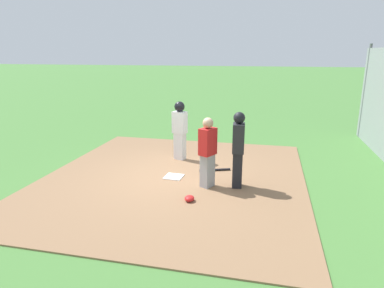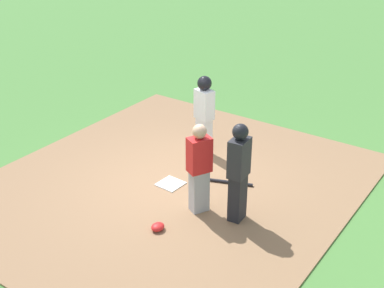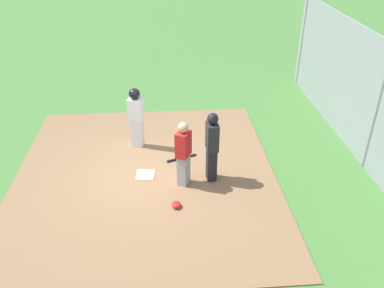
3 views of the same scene
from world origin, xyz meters
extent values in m
plane|color=#477A38|center=(0.00, 0.00, 0.00)|extent=(140.00, 140.00, 0.00)
cube|color=#896647|center=(0.00, 0.00, 0.01)|extent=(7.20, 6.40, 0.03)
cube|color=white|center=(0.00, 0.00, 0.04)|extent=(0.46, 0.46, 0.02)
cube|color=#9E9EA3|center=(-0.41, -0.93, 0.42)|extent=(0.37, 0.33, 0.78)
cube|color=red|center=(-0.41, -0.93, 1.11)|extent=(0.46, 0.41, 0.61)
sphere|color=tan|center=(-0.41, -0.93, 1.54)|extent=(0.24, 0.24, 0.24)
cube|color=black|center=(-0.26, -1.60, 0.45)|extent=(0.32, 0.24, 0.84)
cube|color=#232328|center=(-0.26, -1.60, 1.20)|extent=(0.40, 0.29, 0.66)
sphere|color=black|center=(-0.26, -1.60, 1.66)|extent=(0.26, 0.26, 0.26)
cube|color=silver|center=(1.48, 0.23, 0.42)|extent=(0.30, 0.35, 0.78)
cube|color=white|center=(1.48, 0.23, 1.12)|extent=(0.36, 0.44, 0.62)
sphere|color=tan|center=(1.48, 0.23, 1.56)|extent=(0.24, 0.24, 0.24)
sphere|color=black|center=(1.48, 0.23, 1.58)|extent=(0.29, 0.29, 0.29)
cylinder|color=black|center=(0.67, -0.93, 0.06)|extent=(0.35, 0.79, 0.06)
ellipsoid|color=red|center=(-1.29, -0.71, 0.09)|extent=(0.24, 0.20, 0.12)
cube|color=#93999E|center=(0.00, -5.58, 1.60)|extent=(12.00, 0.05, 3.20)
cylinder|color=slate|center=(0.00, -5.58, 1.68)|extent=(0.10, 0.10, 3.35)
cylinder|color=slate|center=(5.70, -5.58, 1.68)|extent=(0.10, 0.10, 3.35)
camera|label=1|loc=(-7.67, -2.23, 3.07)|focal=31.63mm
camera|label=2|loc=(-6.81, -5.24, 5.13)|focal=49.09mm
camera|label=3|loc=(-8.28, -0.52, 5.74)|focal=37.73mm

